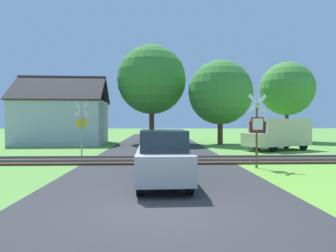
% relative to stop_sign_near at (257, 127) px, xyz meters
% --- Properties ---
extents(ground_plane, '(160.00, 160.00, 0.00)m').
position_rel_stop_sign_near_xyz_m(ground_plane, '(-4.28, -6.20, -1.83)').
color(ground_plane, '#5B933D').
extents(road_asphalt, '(7.39, 80.00, 0.01)m').
position_rel_stop_sign_near_xyz_m(road_asphalt, '(-4.28, -4.20, -1.82)').
color(road_asphalt, '#2D2D30').
rests_on(road_asphalt, ground).
extents(rail_track, '(60.00, 2.60, 0.22)m').
position_rel_stop_sign_near_xyz_m(rail_track, '(-4.28, 2.37, -1.77)').
color(rail_track, '#422D1E').
rests_on(rail_track, ground).
extents(stop_sign_near, '(0.87, 0.21, 3.24)m').
position_rel_stop_sign_near_xyz_m(stop_sign_near, '(0.00, 0.00, 0.00)').
color(stop_sign_near, brown).
rests_on(stop_sign_near, ground).
extents(crossing_sign_far, '(0.85, 0.28, 3.22)m').
position_rel_stop_sign_near_xyz_m(crossing_sign_far, '(-8.84, 4.95, 0.06)').
color(crossing_sign_far, '#9E9EA5').
rests_on(crossing_sign_far, ground).
extents(house, '(8.08, 6.75, 6.24)m').
position_rel_stop_sign_near_xyz_m(house, '(-13.03, 14.87, 0.31)').
color(house, '#B7B7BC').
rests_on(house, ground).
extents(tree_right, '(5.70, 5.70, 7.47)m').
position_rel_stop_sign_near_xyz_m(tree_right, '(1.27, 13.53, 2.79)').
color(tree_right, '#513823').
rests_on(tree_right, ground).
extents(tree_center, '(6.46, 6.46, 9.20)m').
position_rel_stop_sign_near_xyz_m(tree_center, '(-4.87, 15.29, 4.13)').
color(tree_center, '#513823').
rests_on(tree_center, ground).
extents(tree_far, '(5.44, 5.44, 8.11)m').
position_rel_stop_sign_near_xyz_m(tree_far, '(8.95, 17.25, 3.55)').
color(tree_far, '#513823').
rests_on(tree_far, ground).
extents(mail_truck, '(5.23, 3.64, 2.24)m').
position_rel_stop_sign_near_xyz_m(mail_truck, '(4.24, 7.97, -0.59)').
color(mail_truck, beige).
rests_on(mail_truck, ground).
extents(parked_car, '(1.74, 4.04, 1.78)m').
position_rel_stop_sign_near_xyz_m(parked_car, '(-4.20, -3.30, -0.93)').
color(parked_car, '#99999E').
rests_on(parked_car, ground).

